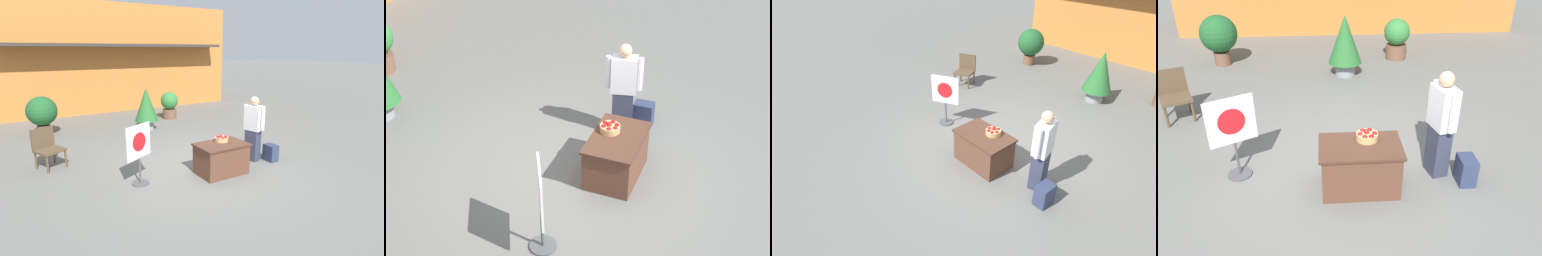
% 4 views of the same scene
% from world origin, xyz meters
% --- Properties ---
extents(ground_plane, '(120.00, 120.00, 0.00)m').
position_xyz_m(ground_plane, '(0.00, 0.00, 0.00)').
color(ground_plane, slate).
extents(display_table, '(1.15, 0.76, 0.70)m').
position_xyz_m(display_table, '(0.10, -0.68, 0.35)').
color(display_table, brown).
rests_on(display_table, ground_plane).
extents(apple_basket, '(0.31, 0.31, 0.16)m').
position_xyz_m(apple_basket, '(0.21, -0.54, 0.76)').
color(apple_basket, tan).
rests_on(apple_basket, display_table).
extents(person_visitor, '(0.35, 0.60, 1.64)m').
position_xyz_m(person_visitor, '(1.29, -0.40, 0.83)').
color(person_visitor, '#33384C').
rests_on(person_visitor, ground_plane).
extents(backpack, '(0.24, 0.34, 0.42)m').
position_xyz_m(backpack, '(1.65, -0.68, 0.21)').
color(backpack, '#2D3856').
rests_on(backpack, ground_plane).
extents(poster_board, '(0.63, 0.36, 1.28)m').
position_xyz_m(poster_board, '(-1.70, -0.28, 0.73)').
color(poster_board, '#4C4C51').
rests_on(poster_board, ground_plane).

